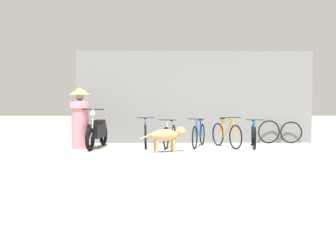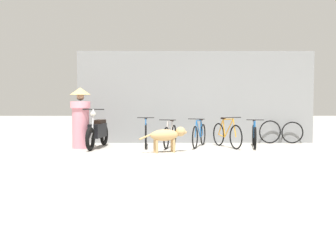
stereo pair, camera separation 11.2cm
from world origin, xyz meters
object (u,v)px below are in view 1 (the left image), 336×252
bicycle_2 (199,135)px  stray_dog (168,135)px  spare_tire_right (291,132)px  bicycle_1 (170,136)px  bicycle_3 (226,135)px  spare_tire_left (269,132)px  bicycle_4 (254,135)px  motorcycle (97,132)px  bicycle_0 (145,135)px  person_in_robes (80,116)px

bicycle_2 → stray_dog: bicycle_2 is taller
spare_tire_right → stray_dog: bearing=-150.2°
bicycle_1 → bicycle_2: bicycle_2 is taller
bicycle_1 → bicycle_3: (1.57, -0.05, 0.03)m
bicycle_2 → spare_tire_left: bicycle_2 is taller
bicycle_1 → stray_dog: (-0.08, -1.15, 0.10)m
bicycle_2 → bicycle_4: 1.53m
bicycle_1 → stray_dog: bearing=8.9°
motorcycle → stray_dog: bearing=68.3°
bicycle_3 → stray_dog: size_ratio=1.30×
bicycle_2 → spare_tire_left: (2.24, 0.92, 0.01)m
bicycle_4 → spare_tire_left: (0.72, 1.04, 0.03)m
bicycle_1 → motorcycle: 2.01m
bicycle_0 → bicycle_3: (2.25, -0.17, 0.01)m
bicycle_0 → bicycle_3: bicycle_3 is taller
person_in_robes → spare_tire_left: 5.67m
bicycle_1 → bicycle_4: bicycle_4 is taller
bicycle_2 → bicycle_1: bearing=-64.6°
bicycle_4 → person_in_robes: person_in_robes is taller
motorcycle → stray_dog: 2.17m
bicycle_3 → spare_tire_left: 1.85m
bicycle_4 → spare_tire_left: 1.26m
motorcycle → bicycle_0: bearing=106.9°
stray_dog → spare_tire_right: 4.42m
bicycle_0 → motorcycle: (-1.31, -0.24, 0.09)m
bicycle_0 → stray_dog: (0.60, -1.26, 0.08)m
bicycle_1 → bicycle_4: bearing=103.0°
motorcycle → spare_tire_right: motorcycle is taller
spare_tire_right → bicycle_4: bearing=-143.3°
spare_tire_left → bicycle_0: bearing=-166.2°
bicycle_0 → bicycle_2: (1.50, 0.01, -0.01)m
spare_tire_right → bicycle_1: bearing=-164.5°
motorcycle → spare_tire_left: 5.19m
spare_tire_right → bicycle_3: bearing=-153.3°
bicycle_4 → person_in_robes: size_ratio=1.02×
bicycle_1 → bicycle_0: bearing=-86.2°
bicycle_1 → bicycle_4: (2.34, -0.00, -0.00)m
bicycle_3 → bicycle_1: bearing=-111.7°
motorcycle → person_in_robes: 0.63m
stray_dog → bicycle_4: bearing=5.6°
bicycle_3 → bicycle_4: bicycle_3 is taller
person_in_robes → bicycle_4: bearing=163.3°
spare_tire_right → bicycle_0: bearing=-168.2°
bicycle_2 → bicycle_0: bearing=-72.6°
spare_tire_right → bicycle_2: bearing=-162.5°
bicycle_0 → bicycle_4: bearing=85.1°
spare_tire_left → bicycle_4: bearing=-124.7°
spare_tire_right → spare_tire_left: bearing=-179.5°
spare_tire_right → person_in_robes: bearing=-168.2°
bicycle_1 → bicycle_2: 0.83m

